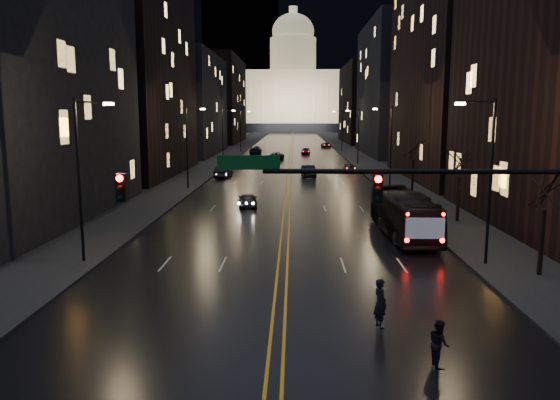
# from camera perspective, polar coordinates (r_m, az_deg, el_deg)

# --- Properties ---
(ground) EXTENTS (900.00, 900.00, 0.00)m
(ground) POSITION_cam_1_polar(r_m,az_deg,el_deg) (20.63, -0.29, -14.36)
(ground) COLOR black
(ground) RESTS_ON ground
(road) EXTENTS (20.00, 320.00, 0.02)m
(road) POSITION_cam_1_polar(r_m,az_deg,el_deg) (149.16, 1.23, 5.84)
(road) COLOR black
(road) RESTS_ON ground
(sidewalk_left) EXTENTS (8.00, 320.00, 0.16)m
(sidewalk_left) POSITION_cam_1_polar(r_m,az_deg,el_deg) (149.86, -4.15, 5.86)
(sidewalk_left) COLOR black
(sidewalk_left) RESTS_ON ground
(sidewalk_right) EXTENTS (8.00, 320.00, 0.16)m
(sidewalk_right) POSITION_cam_1_polar(r_m,az_deg,el_deg) (149.75, 6.63, 5.82)
(sidewalk_right) COLOR black
(sidewalk_right) RESTS_ON ground
(center_line) EXTENTS (0.62, 320.00, 0.01)m
(center_line) POSITION_cam_1_polar(r_m,az_deg,el_deg) (149.15, 1.23, 5.84)
(center_line) COLOR orange
(center_line) RESTS_ON road
(building_left_near) EXTENTS (12.00, 28.00, 22.00)m
(building_left_near) POSITION_cam_1_polar(r_m,az_deg,el_deg) (46.36, -26.88, 11.53)
(building_left_near) COLOR black
(building_left_near) RESTS_ON ground
(building_left_mid) EXTENTS (12.00, 30.00, 28.00)m
(building_left_mid) POSITION_cam_1_polar(r_m,az_deg,el_deg) (76.28, -15.39, 13.05)
(building_left_mid) COLOR black
(building_left_mid) RESTS_ON ground
(building_left_far) EXTENTS (12.00, 34.00, 20.00)m
(building_left_far) POSITION_cam_1_polar(r_m,az_deg,el_deg) (113.03, -9.70, 9.78)
(building_left_far) COLOR black
(building_left_far) RESTS_ON ground
(building_left_dist) EXTENTS (12.00, 40.00, 24.00)m
(building_left_dist) POSITION_cam_1_polar(r_m,az_deg,el_deg) (160.43, -6.38, 10.29)
(building_left_dist) COLOR black
(building_left_dist) RESTS_ON ground
(building_right_tall) EXTENTS (12.00, 30.00, 38.00)m
(building_right_tall) POSITION_cam_1_polar(r_m,az_deg,el_deg) (72.70, 18.60, 17.09)
(building_right_tall) COLOR black
(building_right_tall) RESTS_ON ground
(building_right_mid) EXTENTS (12.00, 34.00, 26.00)m
(building_right_mid) POSITION_cam_1_polar(r_m,az_deg,el_deg) (112.90, 12.11, 11.23)
(building_right_mid) COLOR black
(building_right_mid) RESTS_ON ground
(building_right_dist) EXTENTS (12.00, 40.00, 22.00)m
(building_right_dist) POSITION_cam_1_polar(r_m,az_deg,el_deg) (160.26, 8.91, 9.88)
(building_right_dist) COLOR black
(building_right_dist) RESTS_ON ground
(mountain_ridge) EXTENTS (520.00, 60.00, 130.00)m
(mountain_ridge) POSITION_cam_1_polar(r_m,az_deg,el_deg) (404.88, 7.35, 16.98)
(mountain_ridge) COLOR black
(mountain_ridge) RESTS_ON ground
(capitol) EXTENTS (90.00, 50.00, 58.50)m
(capitol) POSITION_cam_1_polar(r_m,az_deg,el_deg) (269.08, 1.35, 10.89)
(capitol) COLOR black
(capitol) RESTS_ON ground
(traffic_signal) EXTENTS (17.29, 0.45, 7.00)m
(traffic_signal) POSITION_cam_1_polar(r_m,az_deg,el_deg) (19.90, 16.96, -0.29)
(traffic_signal) COLOR black
(traffic_signal) RESTS_ON ground
(streetlamp_right_near) EXTENTS (2.13, 0.25, 9.00)m
(streetlamp_right_near) POSITION_cam_1_polar(r_m,az_deg,el_deg) (30.84, 20.84, 2.64)
(streetlamp_right_near) COLOR black
(streetlamp_right_near) RESTS_ON ground
(streetlamp_left_near) EXTENTS (2.13, 0.25, 9.00)m
(streetlamp_left_near) POSITION_cam_1_polar(r_m,az_deg,el_deg) (31.25, -19.97, 2.77)
(streetlamp_left_near) COLOR black
(streetlamp_left_near) RESTS_ON ground
(streetlamp_right_mid) EXTENTS (2.13, 0.25, 9.00)m
(streetlamp_right_mid) POSITION_cam_1_polar(r_m,az_deg,el_deg) (59.89, 11.35, 5.85)
(streetlamp_right_mid) COLOR black
(streetlamp_right_mid) RESTS_ON ground
(streetlamp_left_mid) EXTENTS (2.13, 0.25, 9.00)m
(streetlamp_left_mid) POSITION_cam_1_polar(r_m,az_deg,el_deg) (60.10, -9.53, 5.91)
(streetlamp_left_mid) COLOR black
(streetlamp_left_mid) RESTS_ON ground
(streetlamp_right_far) EXTENTS (2.13, 0.25, 9.00)m
(streetlamp_right_far) POSITION_cam_1_polar(r_m,az_deg,el_deg) (89.57, 8.07, 6.91)
(streetlamp_right_far) COLOR black
(streetlamp_right_far) RESTS_ON ground
(streetlamp_left_far) EXTENTS (2.13, 0.25, 9.00)m
(streetlamp_left_far) POSITION_cam_1_polar(r_m,az_deg,el_deg) (89.71, -5.89, 6.96)
(streetlamp_left_far) COLOR black
(streetlamp_left_far) RESTS_ON ground
(streetlamp_right_dist) EXTENTS (2.13, 0.25, 9.00)m
(streetlamp_right_dist) POSITION_cam_1_polar(r_m,az_deg,el_deg) (119.41, 6.42, 7.44)
(streetlamp_right_dist) COLOR black
(streetlamp_right_dist) RESTS_ON ground
(streetlamp_left_dist) EXTENTS (2.13, 0.25, 9.00)m
(streetlamp_left_dist) POSITION_cam_1_polar(r_m,az_deg,el_deg) (119.52, -4.05, 7.48)
(streetlamp_left_dist) COLOR black
(streetlamp_left_dist) RESTS_ON ground
(tree_right_near) EXTENTS (2.40, 2.40, 6.65)m
(tree_right_near) POSITION_cam_1_polar(r_m,az_deg,el_deg) (29.88, 26.00, 1.06)
(tree_right_near) COLOR black
(tree_right_near) RESTS_ON ground
(tree_right_mid) EXTENTS (2.40, 2.40, 6.65)m
(tree_right_mid) POSITION_cam_1_polar(r_m,az_deg,el_deg) (42.93, 18.30, 3.65)
(tree_right_mid) COLOR black
(tree_right_mid) RESTS_ON ground
(tree_right_far) EXTENTS (2.40, 2.40, 6.65)m
(tree_right_far) POSITION_cam_1_polar(r_m,az_deg,el_deg) (58.38, 13.79, 5.14)
(tree_right_far) COLOR black
(tree_right_far) RESTS_ON ground
(bus) EXTENTS (2.95, 10.88, 3.01)m
(bus) POSITION_cam_1_polar(r_m,az_deg,el_deg) (37.65, 12.81, -1.45)
(bus) COLOR black
(bus) RESTS_ON ground
(oncoming_car_a) EXTENTS (1.91, 4.03, 1.33)m
(oncoming_car_a) POSITION_cam_1_polar(r_m,az_deg,el_deg) (48.25, -3.37, 0.01)
(oncoming_car_a) COLOR black
(oncoming_car_a) RESTS_ON ground
(oncoming_car_b) EXTENTS (1.99, 4.74, 1.52)m
(oncoming_car_b) POSITION_cam_1_polar(r_m,az_deg,el_deg) (70.74, -5.94, 2.92)
(oncoming_car_b) COLOR black
(oncoming_car_b) RESTS_ON ground
(oncoming_car_c) EXTENTS (2.81, 5.27, 1.41)m
(oncoming_car_c) POSITION_cam_1_polar(r_m,az_deg,el_deg) (99.17, -0.33, 4.66)
(oncoming_car_c) COLOR black
(oncoming_car_c) RESTS_ON ground
(oncoming_car_d) EXTENTS (2.40, 5.70, 1.64)m
(oncoming_car_d) POSITION_cam_1_polar(r_m,az_deg,el_deg) (114.05, -2.57, 5.27)
(oncoming_car_d) COLOR black
(oncoming_car_d) RESTS_ON ground
(receding_car_a) EXTENTS (1.98, 4.80, 1.55)m
(receding_car_a) POSITION_cam_1_polar(r_m,az_deg,el_deg) (71.18, 2.99, 3.00)
(receding_car_a) COLOR black
(receding_car_a) RESTS_ON ground
(receding_car_b) EXTENTS (1.53, 3.78, 1.29)m
(receding_car_b) POSITION_cam_1_polar(r_m,az_deg,el_deg) (78.27, 7.27, 3.39)
(receding_car_b) COLOR black
(receding_car_b) RESTS_ON ground
(receding_car_c) EXTENTS (1.97, 4.44, 1.27)m
(receding_car_c) POSITION_cam_1_polar(r_m,az_deg,el_deg) (111.64, 2.71, 5.10)
(receding_car_c) COLOR black
(receding_car_c) RESTS_ON ground
(receding_car_d) EXTENTS (2.43, 4.75, 1.28)m
(receding_car_d) POSITION_cam_1_polar(r_m,az_deg,el_deg) (135.11, 4.84, 5.75)
(receding_car_d) COLOR black
(receding_car_d) RESTS_ON ground
(pedestrian_a) EXTENTS (0.68, 0.83, 1.96)m
(pedestrian_a) POSITION_cam_1_polar(r_m,az_deg,el_deg) (21.66, 10.44, -10.57)
(pedestrian_a) COLOR black
(pedestrian_a) RESTS_ON ground
(pedestrian_b) EXTENTS (0.52, 0.82, 1.59)m
(pedestrian_b) POSITION_cam_1_polar(r_m,az_deg,el_deg) (19.07, 16.27, -14.16)
(pedestrian_b) COLOR black
(pedestrian_b) RESTS_ON ground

